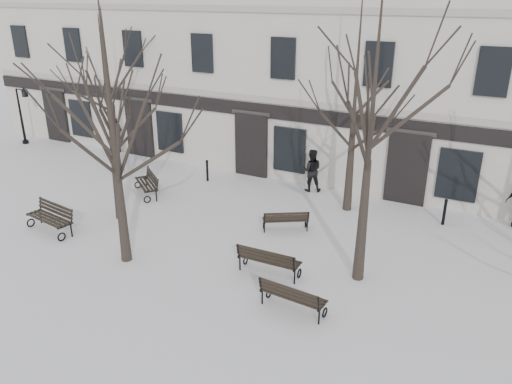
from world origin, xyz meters
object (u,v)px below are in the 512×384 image
Objects in this scene: bench_1 at (268,260)px; lamp_post at (23,111)px; tree_0 at (107,98)px; bench_3 at (148,183)px; tree_1 at (109,98)px; tree_2 at (374,93)px; bench_0 at (51,217)px; bench_2 at (292,296)px; bench_4 at (286,219)px.

bench_1 is 0.60× the size of lamp_post.
tree_0 is 3.88× the size of bench_3.
tree_1 is 16.01m from lamp_post.
lamp_post is at bearing 165.98° from tree_2.
tree_0 reaches higher than lamp_post.
tree_0 is 3.51× the size of bench_0.
tree_0 is at bearing -12.45° from bench_2.
tree_0 is 4.41× the size of bench_4.
tree_2 reaches higher than lamp_post.
tree_2 is 6.33m from bench_4.
bench_4 is (-3.24, 1.90, -5.09)m from tree_2.
lamp_post is at bearing -16.99° from bench_2.
tree_2 reaches higher than bench_3.
lamp_post is (-17.38, 3.25, 1.41)m from bench_4.
tree_0 is at bearing -24.39° from lamp_post.
tree_2 is (6.88, 2.36, 0.35)m from tree_1.
bench_1 is at bearing 14.96° from bench_0.
bench_3 is at bearing -26.54° from bench_1.
bench_2 is at bearing 84.48° from bench_4.
tree_0 is 12.77m from lamp_post.
tree_2 is at bearing 117.69° from bench_4.
bench_2 is 0.58× the size of lamp_post.
lamp_post reaches higher than bench_4.
bench_0 is (-10.62, -1.99, -4.98)m from tree_2.
tree_0 is at bearing -10.54° from bench_1.
bench_0 is 4.42m from bench_3.
lamp_post is (-10.80, 2.80, 1.33)m from bench_3.
lamp_post is at bearing 153.06° from bench_0.
tree_1 is 7.28m from tree_2.
tree_2 reaches higher than bench_1.
bench_0 is 8.21m from bench_1.
tree_2 reaches higher than tree_1.
tree_1 is at bearing -20.26° from bench_3.
tree_0 is at bearing 135.20° from tree_1.
bench_2 is at bearing 133.59° from bench_1.
tree_2 is at bearing 24.35° from bench_3.
bench_0 is at bearing -124.41° from tree_0.
tree_0 reaches higher than bench_2.
bench_3 is 6.59m from bench_4.
tree_0 is 3.41m from tree_1.
bench_2 is 0.98× the size of bench_3.
tree_1 is at bearing 2.95° from bench_0.
bench_4 is (6.57, -0.46, -0.08)m from bench_3.
lamp_post is at bearing -42.61° from bench_4.
lamp_post reaches higher than bench_3.
bench_4 is at bearing 149.69° from tree_2.
tree_0 is at bearing -38.83° from bench_3.
tree_2 reaches higher than bench_4.
bench_3 is (-2.94, 4.72, -4.67)m from tree_1.
bench_3 is at bearing 88.10° from bench_0.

